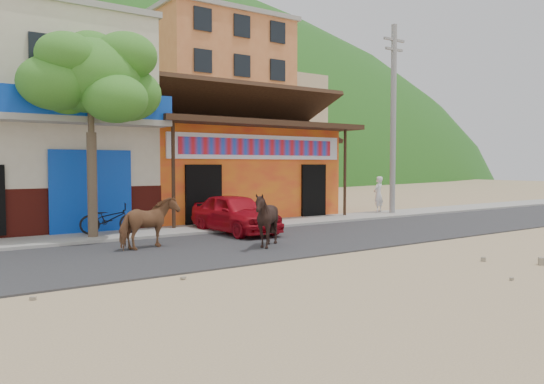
{
  "coord_description": "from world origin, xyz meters",
  "views": [
    {
      "loc": [
        -9.12,
        -9.6,
        2.21
      ],
      "look_at": [
        -0.25,
        3.0,
        1.4
      ],
      "focal_mm": 35.0,
      "sensor_mm": 36.0,
      "label": 1
    }
  ],
  "objects_px": {
    "utility_pole": "(393,119)",
    "scooter": "(110,219)",
    "red_car": "(235,213)",
    "tree": "(91,132)",
    "cow_dark": "(266,220)",
    "cow_tan": "(149,223)",
    "pedestrian": "(378,194)"
  },
  "relations": [
    {
      "from": "utility_pole",
      "to": "scooter",
      "type": "distance_m",
      "value": 12.71
    },
    {
      "from": "red_car",
      "to": "utility_pole",
      "type": "bearing_deg",
      "value": 7.33
    },
    {
      "from": "tree",
      "to": "cow_dark",
      "type": "height_order",
      "value": "tree"
    },
    {
      "from": "tree",
      "to": "cow_tan",
      "type": "xyz_separation_m",
      "value": [
        0.68,
        -2.52,
        -2.42
      ]
    },
    {
      "from": "cow_dark",
      "to": "red_car",
      "type": "height_order",
      "value": "cow_dark"
    },
    {
      "from": "cow_dark",
      "to": "scooter",
      "type": "xyz_separation_m",
      "value": [
        -2.65,
        4.46,
        -0.19
      ]
    },
    {
      "from": "utility_pole",
      "to": "tree",
      "type": "bearing_deg",
      "value": -179.1
    },
    {
      "from": "cow_tan",
      "to": "cow_dark",
      "type": "bearing_deg",
      "value": -137.65
    },
    {
      "from": "cow_tan",
      "to": "pedestrian",
      "type": "relative_size",
      "value": 1.0
    },
    {
      "from": "cow_tan",
      "to": "red_car",
      "type": "relative_size",
      "value": 0.43
    },
    {
      "from": "utility_pole",
      "to": "cow_tan",
      "type": "xyz_separation_m",
      "value": [
        -12.12,
        -2.72,
        -3.42
      ]
    },
    {
      "from": "red_car",
      "to": "pedestrian",
      "type": "xyz_separation_m",
      "value": [
        8.5,
        1.96,
        0.24
      ]
    },
    {
      "from": "tree",
      "to": "red_car",
      "type": "distance_m",
      "value": 4.91
    },
    {
      "from": "tree",
      "to": "scooter",
      "type": "xyz_separation_m",
      "value": [
        0.6,
        0.35,
        -2.55
      ]
    },
    {
      "from": "scooter",
      "to": "cow_dark",
      "type": "bearing_deg",
      "value": -131.93
    },
    {
      "from": "utility_pole",
      "to": "cow_tan",
      "type": "relative_size",
      "value": 5.11
    },
    {
      "from": "cow_dark",
      "to": "pedestrian",
      "type": "distance_m",
      "value": 10.57
    },
    {
      "from": "utility_pole",
      "to": "pedestrian",
      "type": "bearing_deg",
      "value": 107.73
    },
    {
      "from": "scooter",
      "to": "utility_pole",
      "type": "bearing_deg",
      "value": -73.4
    },
    {
      "from": "tree",
      "to": "red_car",
      "type": "bearing_deg",
      "value": -15.45
    },
    {
      "from": "cow_tan",
      "to": "pedestrian",
      "type": "distance_m",
      "value": 12.39
    },
    {
      "from": "cow_dark",
      "to": "scooter",
      "type": "relative_size",
      "value": 0.83
    },
    {
      "from": "utility_pole",
      "to": "cow_tan",
      "type": "height_order",
      "value": "utility_pole"
    },
    {
      "from": "scooter",
      "to": "pedestrian",
      "type": "xyz_separation_m",
      "value": [
        12.0,
        0.47,
        0.33
      ]
    },
    {
      "from": "utility_pole",
      "to": "red_car",
      "type": "xyz_separation_m",
      "value": [
        -8.7,
        -1.33,
        -3.46
      ]
    },
    {
      "from": "cow_tan",
      "to": "cow_dark",
      "type": "relative_size",
      "value": 1.09
    },
    {
      "from": "tree",
      "to": "red_car",
      "type": "relative_size",
      "value": 1.64
    },
    {
      "from": "cow_tan",
      "to": "scooter",
      "type": "xyz_separation_m",
      "value": [
        -0.08,
        2.88,
        -0.13
      ]
    },
    {
      "from": "cow_tan",
      "to": "scooter",
      "type": "height_order",
      "value": "cow_tan"
    },
    {
      "from": "cow_dark",
      "to": "red_car",
      "type": "xyz_separation_m",
      "value": [
        0.85,
        2.97,
        -0.09
      ]
    },
    {
      "from": "utility_pole",
      "to": "pedestrian",
      "type": "height_order",
      "value": "utility_pole"
    },
    {
      "from": "tree",
      "to": "utility_pole",
      "type": "distance_m",
      "value": 12.84
    }
  ]
}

